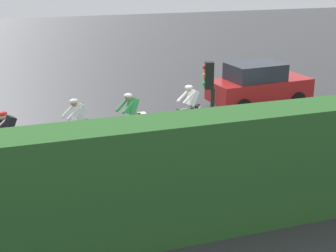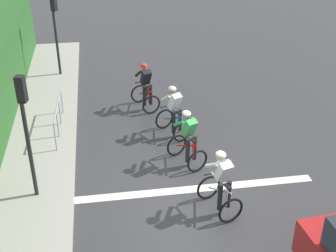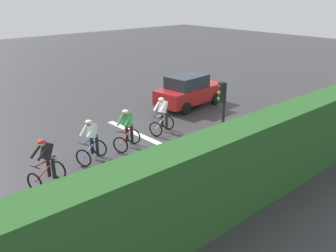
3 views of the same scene
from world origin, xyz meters
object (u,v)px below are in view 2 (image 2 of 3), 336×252
Objects in this scene: cyclist_second at (174,113)px; cyclist_mid at (188,140)px; cyclist_fourth at (221,184)px; traffic_light_far_junction at (55,23)px; cyclist_lead at (145,88)px; pedestrian_railing_kerbside at (58,113)px; traffic_light_near_crossing at (26,121)px.

cyclist_second and cyclist_mid have the same top height.
traffic_light_far_junction is at bearing 114.12° from cyclist_fourth.
cyclist_second is at bearing 97.11° from cyclist_fourth.
cyclist_second is 6.89m from traffic_light_far_junction.
traffic_light_far_junction reaches higher than cyclist_mid.
cyclist_lead and cyclist_second have the same top height.
cyclist_mid reaches higher than pedestrian_railing_kerbside.
cyclist_mid is 8.38m from traffic_light_far_junction.
traffic_light_far_junction is 5.13m from pedestrian_railing_kerbside.
cyclist_lead and cyclist_fourth have the same top height.
traffic_light_near_crossing is at bearing 163.99° from cyclist_fourth.
pedestrian_railing_kerbside is (-4.07, 4.59, -0.05)m from cyclist_fourth.
cyclist_second is at bearing -10.86° from pedestrian_railing_kerbside.
cyclist_mid is 4.44m from traffic_light_near_crossing.
traffic_light_near_crossing reaches higher than cyclist_second.
cyclist_second is at bearing -72.41° from cyclist_lead.
cyclist_second is 0.50× the size of traffic_light_near_crossing.
traffic_light_far_junction is at bearing 117.96° from cyclist_mid.
cyclist_fourth is (0.38, -2.20, 0.00)m from cyclist_mid.
pedestrian_railing_kerbside is (0.18, -4.90, -1.48)m from traffic_light_far_junction.
cyclist_fourth is (1.14, -5.96, 0.00)m from cyclist_lead.
cyclist_lead is 0.65× the size of pedestrian_railing_kerbside.
cyclist_second is 0.65× the size of pedestrian_railing_kerbside.
cyclist_second is at bearing -56.05° from traffic_light_far_junction.
cyclist_mid is 0.50× the size of traffic_light_near_crossing.
cyclist_lead is 5.92m from traffic_light_near_crossing.
traffic_light_far_junction is (0.24, 8.21, 0.00)m from traffic_light_near_crossing.
cyclist_fourth is 10.50m from traffic_light_far_junction.
traffic_light_near_crossing reaches higher than cyclist_lead.
pedestrian_railing_kerbside is at bearing 147.07° from cyclist_mid.
traffic_light_far_junction reaches higher than cyclist_second.
cyclist_fourth is 6.13m from pedestrian_railing_kerbside.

